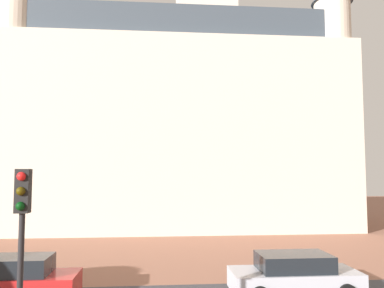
# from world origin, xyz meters

# --- Properties ---
(landmark_building) EXTENTS (27.48, 14.18, 33.02)m
(landmark_building) POSITION_xyz_m (0.42, 31.60, 9.31)
(landmark_building) COLOR beige
(landmark_building) RESTS_ON ground_plane
(car_silver) EXTENTS (4.54, 2.10, 1.48)m
(car_silver) POSITION_xyz_m (3.40, 11.34, 0.71)
(car_silver) COLOR #B2B2BC
(car_silver) RESTS_ON ground_plane
(car_red) EXTENTS (4.21, 1.93, 1.55)m
(car_red) POSITION_xyz_m (-6.30, 11.34, 0.74)
(car_red) COLOR red
(car_red) RESTS_ON ground_plane
(traffic_light_pole) EXTENTS (0.28, 0.34, 4.44)m
(traffic_light_pole) POSITION_xyz_m (-4.25, 5.80, 3.11)
(traffic_light_pole) COLOR black
(traffic_light_pole) RESTS_ON ground_plane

